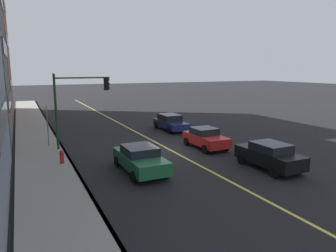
{
  "coord_description": "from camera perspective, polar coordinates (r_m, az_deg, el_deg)",
  "views": [
    {
      "loc": [
        -19.25,
        9.3,
        5.59
      ],
      "look_at": [
        -1.85,
        1.01,
        2.08
      ],
      "focal_mm": 33.56,
      "sensor_mm": 36.0,
      "label": 1
    }
  ],
  "objects": [
    {
      "name": "ground",
      "position": [
        22.09,
        0.3,
        -4.33
      ],
      "size": [
        200.0,
        200.0,
        0.0
      ],
      "primitive_type": "plane",
      "color": "black"
    },
    {
      "name": "sidewalk_slab",
      "position": [
        20.05,
        -21.59,
        -6.39
      ],
      "size": [
        80.0,
        3.1,
        0.15
      ],
      "primitive_type": "cube",
      "color": "gray",
      "rests_on": "ground"
    },
    {
      "name": "curb_edge",
      "position": [
        20.18,
        -17.4,
        -6.02
      ],
      "size": [
        80.0,
        0.16,
        0.15
      ],
      "primitive_type": "cube",
      "color": "slate",
      "rests_on": "ground"
    },
    {
      "name": "lane_stripe_center",
      "position": [
        22.09,
        0.3,
        -4.31
      ],
      "size": [
        80.0,
        0.16,
        0.01
      ],
      "primitive_type": "cube",
      "color": "#D8CC4C",
      "rests_on": "ground"
    },
    {
      "name": "car_green",
      "position": [
        17.37,
        -5.09,
        -5.92
      ],
      "size": [
        4.5,
        1.97,
        1.45
      ],
      "color": "#1E6038",
      "rests_on": "ground"
    },
    {
      "name": "car_black",
      "position": [
        18.72,
        17.95,
        -5.08
      ],
      "size": [
        4.12,
        1.9,
        1.5
      ],
      "color": "black",
      "rests_on": "ground"
    },
    {
      "name": "car_navy",
      "position": [
        29.02,
        0.48,
        0.71
      ],
      "size": [
        4.38,
        1.93,
        1.44
      ],
      "color": "navy",
      "rests_on": "ground"
    },
    {
      "name": "car_red",
      "position": [
        22.6,
        6.83,
        -2.16
      ],
      "size": [
        3.84,
        1.92,
        1.44
      ],
      "color": "red",
      "rests_on": "ground"
    },
    {
      "name": "traffic_light_mast",
      "position": [
        22.63,
        -16.01,
        4.98
      ],
      "size": [
        0.28,
        3.86,
        5.29
      ],
      "color": "#1E3823",
      "rests_on": "ground"
    },
    {
      "name": "street_sign_post",
      "position": [
        23.93,
        -21.07,
        0.5
      ],
      "size": [
        0.6,
        0.08,
        3.06
      ],
      "color": "slate",
      "rests_on": "ground"
    },
    {
      "name": "fire_hydrant",
      "position": [
        19.42,
        -18.72,
        -5.54
      ],
      "size": [
        0.24,
        0.24,
        0.94
      ],
      "color": "red",
      "rests_on": "ground"
    }
  ]
}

